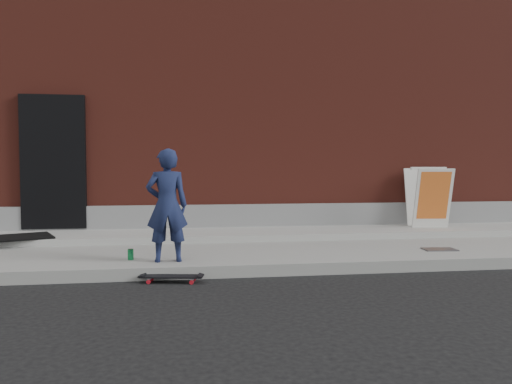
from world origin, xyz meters
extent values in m
plane|color=black|center=(0.00, 0.00, 0.00)|extent=(80.00, 80.00, 0.00)
cube|color=gray|center=(0.00, 1.50, 0.07)|extent=(20.00, 3.00, 0.15)
cube|color=#979691|center=(0.00, 2.40, 0.20)|extent=(20.00, 1.20, 0.10)
cube|color=maroon|center=(0.00, 7.00, 2.50)|extent=(20.00, 8.00, 5.00)
cube|color=gray|center=(0.00, 2.97, 0.45)|extent=(20.00, 0.10, 0.40)
cube|color=black|center=(-2.60, 2.96, 1.40)|extent=(1.05, 0.12, 2.25)
imported|color=#182043|center=(-0.64, 0.38, 0.85)|extent=(0.53, 0.37, 1.40)
cylinder|color=#B5121E|center=(-0.33, -0.09, 0.02)|extent=(0.05, 0.04, 0.05)
cylinder|color=#B5121E|center=(-0.35, -0.24, 0.02)|extent=(0.05, 0.04, 0.05)
cylinder|color=#B5121E|center=(-0.81, 0.00, 0.02)|extent=(0.05, 0.04, 0.05)
cylinder|color=#B5121E|center=(-0.84, -0.15, 0.02)|extent=(0.05, 0.04, 0.05)
cube|color=#B3B3B8|center=(-0.34, -0.17, 0.06)|extent=(0.07, 0.16, 0.02)
cube|color=#B3B3B8|center=(-0.82, -0.07, 0.06)|extent=(0.07, 0.16, 0.02)
cube|color=black|center=(-0.58, -0.12, 0.07)|extent=(0.73, 0.31, 0.01)
cube|color=white|center=(3.86, 2.26, 0.77)|extent=(0.66, 0.35, 1.04)
cube|color=white|center=(3.90, 2.72, 0.77)|extent=(0.66, 0.35, 1.04)
cube|color=yellow|center=(3.85, 2.23, 0.72)|extent=(0.55, 0.27, 0.83)
cube|color=white|center=(3.88, 2.49, 1.29)|extent=(0.64, 0.12, 0.05)
cylinder|color=#187C3F|center=(-1.10, 0.56, 0.22)|extent=(0.09, 0.09, 0.14)
cube|color=black|center=(-2.90, 2.05, 0.26)|extent=(1.13, 1.04, 0.03)
cube|color=#56565B|center=(3.14, 0.70, 0.16)|extent=(0.47, 0.32, 0.01)
camera|label=1|loc=(-0.43, -5.84, 1.34)|focal=35.00mm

